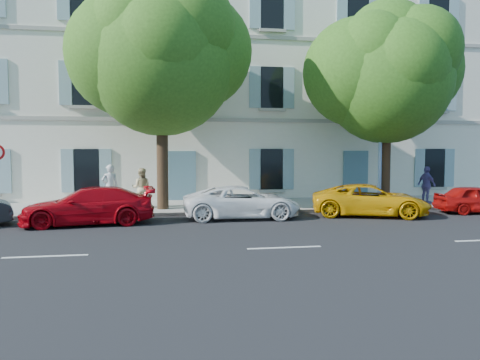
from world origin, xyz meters
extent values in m
plane|color=black|center=(0.00, 0.00, 0.00)|extent=(90.00, 90.00, 0.00)
cube|color=#A09E96|center=(0.00, 4.45, 0.07)|extent=(36.00, 4.50, 0.15)
cube|color=#9E998E|center=(0.00, 2.28, 0.08)|extent=(36.00, 0.16, 0.16)
cube|color=white|center=(0.00, 10.20, 6.00)|extent=(28.00, 7.00, 12.00)
imported|color=#A0040D|center=(-5.69, 0.80, 0.65)|extent=(4.62, 2.24, 1.30)
imported|color=white|center=(-0.21, 1.32, 0.61)|extent=(4.46, 2.15, 1.22)
imported|color=#DE9B09|center=(4.81, 1.10, 0.62)|extent=(4.88, 3.40, 1.24)
imported|color=#A80C0A|center=(9.46, 1.09, 0.57)|extent=(3.49, 1.73, 1.14)
cylinder|color=#3A2819|center=(-3.14, 3.47, 2.01)|extent=(0.47, 0.47, 3.72)
ellipsoid|color=#3C761E|center=(-3.14, 3.47, 6.10)|extent=(5.95, 5.95, 6.55)
cylinder|color=#3A2819|center=(6.39, 3.05, 1.84)|extent=(0.45, 0.45, 3.37)
ellipsoid|color=#39751D|center=(6.39, 3.05, 5.58)|extent=(5.48, 5.48, 6.03)
cylinder|color=#7293BF|center=(6.05, 2.86, 3.87)|extent=(0.15, 0.15, 7.45)
cylinder|color=#7293BF|center=(6.05, 2.21, 7.60)|extent=(0.32, 1.30, 0.09)
cube|color=#383A3D|center=(6.05, 1.56, 7.46)|extent=(0.30, 0.45, 0.17)
imported|color=silver|center=(-5.28, 3.92, 1.06)|extent=(0.76, 0.60, 1.82)
imported|color=#CAB581|center=(-4.02, 4.01, 0.98)|extent=(0.88, 0.73, 1.66)
imported|color=#5D5196|center=(8.59, 3.39, 0.99)|extent=(0.63, 1.05, 1.68)
camera|label=1|loc=(-3.20, -15.86, 2.64)|focal=35.00mm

